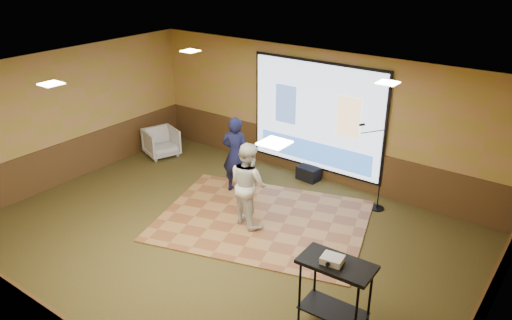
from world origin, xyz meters
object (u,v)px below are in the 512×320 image
Objects in this scene: banquet_chair at (161,142)px; duffel_bag at (308,173)px; dance_floor at (262,220)px; player_right at (248,184)px; player_left at (236,155)px; av_table at (335,281)px; projector at (332,260)px; mic_stand at (377,187)px; projector_screen at (316,118)px.

duffel_bag is at bearing -54.81° from banquet_chair.
player_right is at bearing -124.18° from dance_floor.
player_left is at bearing -23.31° from player_right.
player_right is 3.12m from av_table.
player_right is at bearing 149.78° from av_table.
projector is 0.58× the size of duffel_bag.
player_right is at bearing 141.20° from projector.
duffel_bag is (-1.81, 0.35, -0.34)m from mic_stand.
mic_stand reaches higher than av_table.
player_right reaches higher than av_table.
av_table is 7.20m from banquet_chair.
projector is at bearing -57.45° from projector_screen.
player_right is (-0.16, -0.24, 0.85)m from dance_floor.
player_left reaches higher than duffel_bag.
mic_stand reaches higher than projector.
player_left is 2.15× the size of banquet_chair.
projector_screen reaches higher than projector.
projector_screen is at bearing 123.27° from av_table.
banquet_chair is at bearing 147.66° from projector.
mic_stand is at bearing -174.33° from player_left.
projector is at bearing 167.30° from player_right.
projector is at bearing -145.98° from av_table.
player_right is at bearing -88.47° from duffel_bag.
dance_floor is 3.29m from projector.
duffel_bag is at bearing 96.00° from dance_floor.
av_table is (2.73, -4.16, -0.69)m from projector_screen.
projector_screen is 3.05× the size of av_table.
av_table is 3.75× the size of projector.
player_right is at bearing -89.55° from banquet_chair.
player_right is 3.32× the size of duffel_bag.
player_left reaches higher than projector.
player_left is 4.49m from av_table.
player_left is 1.02× the size of player_right.
projector_screen reaches higher than av_table.
mic_stand is at bearing 104.65° from av_table.
projector_screen is 11.42× the size of projector.
projector_screen is 2.66m from player_right.
mic_stand is 1.87m from duffel_bag.
duffel_bag is at bearing 178.31° from mic_stand.
player_right is 0.93× the size of mic_stand.
player_left is at bearing -79.02° from banquet_chair.
player_left is at bearing -148.85° from mic_stand.
player_left is 3.03m from mic_stand.
av_table is 4.87m from duffel_bag.
mic_stand is (-0.95, 3.62, -0.30)m from av_table.
duffel_bag is at bearing -69.91° from player_right.
projector reaches higher than duffel_bag.
player_right is at bearing 121.93° from player_left.
duffel_bag is (-0.06, 2.40, -0.71)m from player_right.
duffel_bag is (-2.70, 4.00, -0.98)m from projector.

